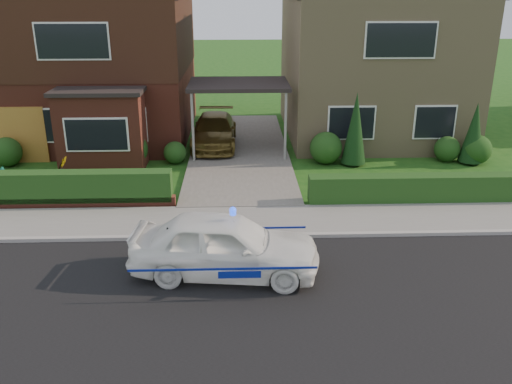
{
  "coord_description": "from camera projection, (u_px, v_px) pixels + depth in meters",
  "views": [
    {
      "loc": [
        -0.08,
        -9.79,
        6.19
      ],
      "look_at": [
        0.4,
        3.5,
        1.13
      ],
      "focal_mm": 38.0,
      "sensor_mm": 36.0,
      "label": 1
    }
  ],
  "objects": [
    {
      "name": "potted_plant_b",
      "position": [
        62.0,
        169.0,
        18.26
      ],
      "size": [
        0.6,
        0.58,
        0.85
      ],
      "primitive_type": "imported",
      "rotation": [
        0.0,
        0.0,
        0.9
      ],
      "color": "gray",
      "rests_on": "ground"
    },
    {
      "name": "shrub_left_far",
      "position": [
        7.0,
        152.0,
        19.75
      ],
      "size": [
        1.08,
        1.08,
        1.08
      ],
      "primitive_type": "sphere",
      "color": "#123B15",
      "rests_on": "ground"
    },
    {
      "name": "garage_door",
      "position": [
        16.0,
        135.0,
        20.01
      ],
      "size": [
        2.2,
        0.1,
        2.1
      ],
      "primitive_type": "cube",
      "color": "#915A1F",
      "rests_on": "ground"
    },
    {
      "name": "kerb",
      "position": [
        241.0,
        237.0,
        14.18
      ],
      "size": [
        60.0,
        0.16,
        0.12
      ],
      "primitive_type": "cube",
      "color": "#9E9993",
      "rests_on": "ground"
    },
    {
      "name": "conifer_a",
      "position": [
        355.0,
        131.0,
        19.62
      ],
      "size": [
        0.9,
        0.9,
        2.6
      ],
      "primitive_type": "cone",
      "color": "black",
      "rests_on": "ground"
    },
    {
      "name": "hedge_right",
      "position": [
        430.0,
        203.0,
        16.54
      ],
      "size": [
        7.5,
        0.55,
        0.8
      ],
      "primitive_type": "cube",
      "color": "#123B15",
      "rests_on": "ground"
    },
    {
      "name": "carport_link",
      "position": [
        239.0,
        86.0,
        20.64
      ],
      "size": [
        3.8,
        3.0,
        2.77
      ],
      "color": "black",
      "rests_on": "ground"
    },
    {
      "name": "potted_plant_a",
      "position": [
        4.0,
        181.0,
        17.16
      ],
      "size": [
        0.51,
        0.42,
        0.84
      ],
      "primitive_type": "imported",
      "rotation": [
        0.0,
        0.0,
        0.3
      ],
      "color": "gray",
      "rests_on": "ground"
    },
    {
      "name": "hedge_left",
      "position": [
        48.0,
        207.0,
        16.25
      ],
      "size": [
        7.5,
        0.55,
        0.9
      ],
      "primitive_type": "cube",
      "color": "#123B15",
      "rests_on": "ground"
    },
    {
      "name": "driveway",
      "position": [
        239.0,
        151.0,
        21.61
      ],
      "size": [
        3.8,
        12.0,
        0.12
      ],
      "primitive_type": "cube",
      "color": "#666059",
      "rests_on": "ground"
    },
    {
      "name": "police_car",
      "position": [
        225.0,
        246.0,
        12.2
      ],
      "size": [
        3.92,
        4.43,
        1.62
      ],
      "rotation": [
        0.0,
        0.0,
        1.46
      ],
      "color": "white",
      "rests_on": "ground"
    },
    {
      "name": "shrub_right_far",
      "position": [
        477.0,
        150.0,
        20.05
      ],
      "size": [
        1.08,
        1.08,
        1.08
      ],
      "primitive_type": "sphere",
      "color": "#123B15",
      "rests_on": "ground"
    },
    {
      "name": "shrub_right_mid",
      "position": [
        447.0,
        149.0,
        20.32
      ],
      "size": [
        0.96,
        0.96,
        0.96
      ],
      "primitive_type": "sphere",
      "color": "#123B15",
      "rests_on": "ground"
    },
    {
      "name": "driveway_car",
      "position": [
        214.0,
        131.0,
        21.88
      ],
      "size": [
        1.78,
        4.28,
        1.23
      ],
      "primitive_type": "imported",
      "rotation": [
        0.0,
        0.0,
        -0.01
      ],
      "color": "brown",
      "rests_on": "driveway"
    },
    {
      "name": "shrub_left_mid",
      "position": [
        130.0,
        149.0,
        19.67
      ],
      "size": [
        1.32,
        1.32,
        1.32
      ],
      "primitive_type": "sphere",
      "color": "#123B15",
      "rests_on": "ground"
    },
    {
      "name": "shrub_right_near",
      "position": [
        326.0,
        148.0,
        20.03
      ],
      "size": [
        1.2,
        1.2,
        1.2
      ],
      "primitive_type": "sphere",
      "color": "#123B15",
      "rests_on": "ground"
    },
    {
      "name": "shrub_left_near",
      "position": [
        175.0,
        153.0,
        20.09
      ],
      "size": [
        0.84,
        0.84,
        0.84
      ],
      "primitive_type": "sphere",
      "color": "#123B15",
      "rests_on": "ground"
    },
    {
      "name": "road",
      "position": [
        243.0,
        302.0,
        11.35
      ],
      "size": [
        60.0,
        6.0,
        0.02
      ],
      "primitive_type": "cube",
      "color": "black",
      "rests_on": "ground"
    },
    {
      "name": "conifer_b",
      "position": [
        474.0,
        135.0,
        19.84
      ],
      "size": [
        0.9,
        0.9,
        2.2
      ],
      "primitive_type": "cone",
      "color": "black",
      "rests_on": "ground"
    },
    {
      "name": "dwarf_wall",
      "position": [
        45.0,
        203.0,
        16.04
      ],
      "size": [
        7.7,
        0.25,
        0.36
      ],
      "primitive_type": "cube",
      "color": "brown",
      "rests_on": "ground"
    },
    {
      "name": "sidewalk",
      "position": [
        241.0,
        221.0,
        15.16
      ],
      "size": [
        60.0,
        2.0,
        0.1
      ],
      "primitive_type": "cube",
      "color": "slate",
      "rests_on": "ground"
    },
    {
      "name": "potted_plant_c",
      "position": [
        69.0,
        160.0,
        19.3
      ],
      "size": [
        0.53,
        0.53,
        0.79
      ],
      "primitive_type": "imported",
      "rotation": [
        0.0,
        0.0,
        1.78
      ],
      "color": "gray",
      "rests_on": "ground"
    },
    {
      "name": "ground",
      "position": [
        243.0,
        302.0,
        11.35
      ],
      "size": [
        120.0,
        120.0,
        0.0
      ],
      "primitive_type": "plane",
      "color": "#194C14",
      "rests_on": "ground"
    },
    {
      "name": "house_right",
      "position": [
        372.0,
        49.0,
        23.32
      ],
      "size": [
        7.5,
        8.06,
        7.25
      ],
      "color": "tan",
      "rests_on": "ground"
    },
    {
      "name": "house_left",
      "position": [
        101.0,
        47.0,
        22.79
      ],
      "size": [
        7.5,
        9.53,
        7.25
      ],
      "color": "brown",
      "rests_on": "ground"
    }
  ]
}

